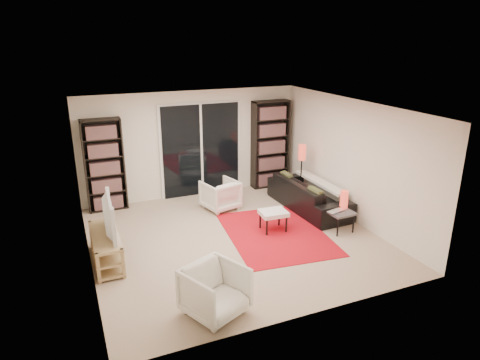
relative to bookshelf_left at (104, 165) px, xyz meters
name	(u,v)px	position (x,y,z in m)	size (l,w,h in m)	color
floor	(234,238)	(1.95, -2.33, -0.98)	(5.00, 5.00, 0.00)	tan
wall_back	(192,144)	(1.95, 0.17, 0.22)	(5.00, 0.02, 2.40)	white
wall_front	(309,234)	(1.95, -4.83, 0.22)	(5.00, 0.02, 2.40)	white
wall_left	(83,196)	(-0.55, -2.33, 0.22)	(0.02, 5.00, 2.40)	white
wall_right	(351,161)	(4.45, -2.33, 0.22)	(0.02, 5.00, 2.40)	white
ceiling	(233,108)	(1.95, -2.33, 1.42)	(5.00, 5.00, 0.02)	white
sliding_door	(201,150)	(2.15, 0.13, 0.07)	(1.92, 0.08, 2.16)	white
bookshelf_left	(104,165)	(0.00, 0.00, 0.00)	(0.80, 0.30, 1.95)	black
bookshelf_right	(270,144)	(3.85, 0.00, 0.07)	(0.90, 0.30, 2.10)	black
tv_stand	(106,247)	(-0.30, -2.33, -0.71)	(0.42, 1.31, 0.50)	tan
tv	(104,216)	(-0.28, -2.33, -0.17)	(1.08, 0.14, 0.62)	black
rug	(276,233)	(2.74, -2.48, -0.97)	(1.75, 2.37, 0.01)	red
sofa	(309,195)	(3.96, -1.64, -0.66)	(2.15, 0.84, 0.63)	black
armchair_back	(220,195)	(2.22, -0.91, -0.66)	(0.67, 0.69, 0.63)	white
armchair_front	(215,291)	(0.88, -4.32, -0.63)	(0.73, 0.75, 0.68)	white
ottoman	(273,214)	(2.76, -2.33, -0.63)	(0.52, 0.44, 0.40)	white
side_table	(340,214)	(3.92, -2.83, -0.62)	(0.47, 0.47, 0.40)	#49494E
laptop	(338,212)	(3.84, -2.87, -0.56)	(0.36, 0.23, 0.03)	silver
table_lamp	(344,199)	(4.07, -2.70, -0.40)	(0.15, 0.15, 0.34)	#F1422B
floor_lamp	(302,158)	(4.10, -1.06, -0.02)	(0.19, 0.19, 1.26)	black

